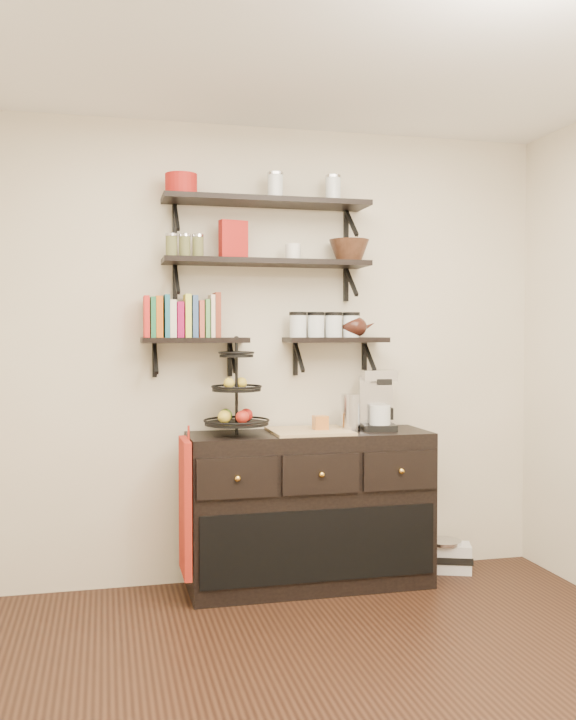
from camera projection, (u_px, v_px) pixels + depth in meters
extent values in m
plane|color=black|center=(355.00, 718.00, 2.91)|extent=(3.50, 3.50, 0.00)
cube|color=white|center=(357.00, 2.00, 2.82)|extent=(3.50, 3.50, 0.02)
cube|color=beige|center=(262.00, 354.00, 4.56)|extent=(3.50, 0.02, 2.70)
cube|color=black|center=(267.00, 202.00, 4.40)|extent=(1.20, 0.27, 0.03)
cube|color=black|center=(175.00, 222.00, 4.40)|extent=(0.02, 0.03, 0.20)
cube|color=black|center=(346.00, 228.00, 4.64)|extent=(0.02, 0.03, 0.20)
cube|color=black|center=(267.00, 262.00, 4.41)|extent=(1.20, 0.27, 0.03)
cube|color=black|center=(175.00, 282.00, 4.41)|extent=(0.02, 0.03, 0.20)
cube|color=black|center=(346.00, 285.00, 4.66)|extent=(0.02, 0.03, 0.20)
cube|color=black|center=(195.00, 340.00, 4.34)|extent=(0.60, 0.25, 0.03)
cube|color=black|center=(155.00, 360.00, 4.40)|extent=(0.02, 0.03, 0.20)
cube|color=black|center=(230.00, 359.00, 4.50)|extent=(0.03, 0.03, 0.20)
cube|color=black|center=(335.00, 340.00, 4.54)|extent=(0.60, 0.25, 0.03)
cube|color=black|center=(295.00, 359.00, 4.60)|extent=(0.03, 0.03, 0.20)
cube|color=black|center=(364.00, 358.00, 4.70)|extent=(0.02, 0.03, 0.20)
cube|color=red|center=(149.00, 320.00, 4.28)|extent=(0.02, 0.15, 0.20)
cube|color=#1E6B40|center=(155.00, 316.00, 4.29)|extent=(0.03, 0.15, 0.24)
cube|color=#C85713|center=(161.00, 319.00, 4.30)|extent=(0.04, 0.15, 0.21)
cube|color=#1D667E|center=(168.00, 315.00, 4.30)|extent=(0.03, 0.15, 0.25)
cube|color=beige|center=(174.00, 318.00, 4.31)|extent=(0.03, 0.15, 0.22)
cube|color=#9E0E49|center=(181.00, 315.00, 4.32)|extent=(0.04, 0.15, 0.26)
cube|color=#DEE444|center=(188.00, 317.00, 4.33)|extent=(0.03, 0.15, 0.23)
cube|color=#35528A|center=(194.00, 320.00, 4.34)|extent=(0.03, 0.15, 0.20)
cube|color=#B54C38|center=(201.00, 317.00, 4.35)|extent=(0.04, 0.15, 0.24)
cube|color=#4D8F4B|center=(208.00, 319.00, 4.36)|extent=(0.03, 0.15, 0.21)
cube|color=beige|center=(214.00, 316.00, 4.37)|extent=(0.03, 0.15, 0.25)
cube|color=brown|center=(220.00, 318.00, 4.38)|extent=(0.02, 0.15, 0.22)
cylinder|color=silver|center=(298.00, 326.00, 4.49)|extent=(0.10, 0.10, 0.13)
cylinder|color=silver|center=(316.00, 326.00, 4.51)|extent=(0.10, 0.10, 0.13)
cylinder|color=silver|center=(334.00, 326.00, 4.54)|extent=(0.10, 0.10, 0.13)
cylinder|color=silver|center=(351.00, 326.00, 4.56)|extent=(0.10, 0.10, 0.13)
cube|color=black|center=(309.00, 509.00, 4.42)|extent=(1.40, 0.45, 0.90)
cube|color=tan|center=(310.00, 431.00, 4.40)|extent=(0.45, 0.41, 0.02)
sphere|color=gold|center=(238.00, 478.00, 4.05)|extent=(0.04, 0.04, 0.04)
sphere|color=gold|center=(322.00, 475.00, 4.16)|extent=(0.04, 0.04, 0.04)
sphere|color=gold|center=(402.00, 471.00, 4.27)|extent=(0.04, 0.04, 0.04)
cylinder|color=black|center=(237.00, 388.00, 4.29)|extent=(0.02, 0.02, 0.53)
cylinder|color=black|center=(237.00, 423.00, 4.30)|extent=(0.36, 0.36, 0.01)
cylinder|color=black|center=(237.00, 390.00, 4.30)|extent=(0.28, 0.28, 0.02)
cylinder|color=black|center=(236.00, 356.00, 4.29)|extent=(0.19, 0.19, 0.02)
sphere|color=#B21914|center=(246.00, 415.00, 4.36)|extent=(0.07, 0.07, 0.07)
sphere|color=gold|center=(229.00, 383.00, 4.28)|extent=(0.06, 0.06, 0.06)
cube|color=#B06328|center=(320.00, 422.00, 4.42)|extent=(0.08, 0.08, 0.08)
cube|color=black|center=(379.00, 427.00, 4.50)|extent=(0.22, 0.21, 0.04)
cube|color=silver|center=(375.00, 401.00, 4.56)|extent=(0.20, 0.10, 0.30)
cube|color=silver|center=(379.00, 375.00, 4.49)|extent=(0.22, 0.21, 0.06)
cylinder|color=silver|center=(380.00, 415.00, 4.48)|extent=(0.14, 0.14, 0.11)
cylinder|color=silver|center=(351.00, 413.00, 4.44)|extent=(0.11, 0.11, 0.22)
cube|color=#9B1210|center=(185.00, 507.00, 4.15)|extent=(0.04, 0.32, 0.74)
cube|color=silver|center=(444.00, 557.00, 4.71)|extent=(0.36, 0.27, 0.17)
cylinder|color=silver|center=(444.00, 542.00, 4.70)|extent=(0.28, 0.28, 0.02)
cube|color=black|center=(450.00, 561.00, 4.62)|extent=(0.27, 0.11, 0.04)
cube|color=#9E1512|center=(233.00, 240.00, 4.36)|extent=(0.17, 0.09, 0.22)
cylinder|color=white|center=(293.00, 252.00, 4.45)|extent=(0.09, 0.09, 0.10)
cylinder|color=#9E1512|center=(181.00, 185.00, 4.28)|extent=(0.18, 0.18, 0.12)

